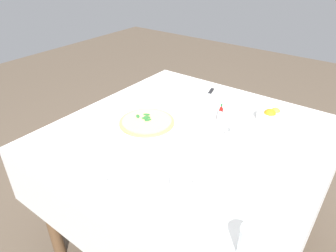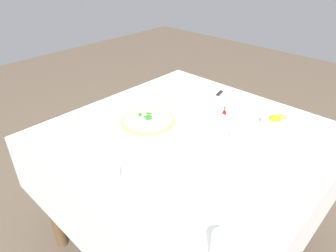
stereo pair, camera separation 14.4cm
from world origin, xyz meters
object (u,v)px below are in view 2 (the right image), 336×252
Objects in this scene: coffee_cup_near_left at (239,135)px; coffee_cup_far_left at (157,94)px; salt_shaker at (222,120)px; napkin_folded at (216,99)px; hot_sauce_bottle at (224,115)px; water_glass_back_corner at (223,250)px; pizza_plate at (148,123)px; citrus_bowl at (277,122)px; coffee_cup_near_right at (109,176)px; pizza at (148,120)px; dinner_knife at (216,97)px; coffee_cup_left_edge at (167,184)px; pepper_shaker at (225,114)px.

coffee_cup_far_left is at bearing -95.17° from coffee_cup_near_left.
napkin_folded is at bearing -138.15° from salt_shaker.
water_glass_back_corner is at bearing 33.93° from hot_sauce_bottle.
pizza_plate is 0.44m from coffee_cup_near_left.
pizza_plate is 2.09× the size of citrus_bowl.
pizza is at bearing -152.33° from coffee_cup_near_right.
coffee_cup_near_right is at bearing 31.48° from coffee_cup_far_left.
coffee_cup_near_right reaches higher than napkin_folded.
water_glass_back_corner reaches higher than pizza.
water_glass_back_corner is at bearing 61.72° from pizza_plate.
pizza_plate is 3.78× the size of hot_sauce_bottle.
hot_sauce_bottle is 0.03m from salt_shaker.
napkin_folded reaches higher than pizza_plate.
coffee_cup_near_left is 0.64m from water_glass_back_corner.
salt_shaker reaches higher than dinner_knife.
coffee_cup_near_right reaches higher than coffee_cup_near_left.
dinner_knife is (-0.73, -0.30, -0.01)m from coffee_cup_left_edge.
pizza_plate is at bearing -41.48° from hot_sauce_bottle.
citrus_bowl is at bearing 162.00° from coffee_cup_near_right.
hot_sauce_bottle reaches higher than salt_shaker.
citrus_bowl reaches higher than pepper_shaker.
pizza_plate is 3.09× the size of water_glass_back_corner.
dinner_knife is 1.29× the size of citrus_bowl.
citrus_bowl is (0.03, 0.38, 0.02)m from napkin_folded.
coffee_cup_far_left is (-0.24, -0.18, 0.00)m from pizza.
coffee_cup_left_edge is 1.28× the size of water_glass_back_corner.
napkin_folded is (-0.73, -0.30, -0.02)m from coffee_cup_left_edge.
coffee_cup_left_edge is 0.70m from citrus_bowl.
pizza is 0.46m from dinner_knife.
pizza_plate is at bearing -125.13° from coffee_cup_left_edge.
dinner_knife is (0.00, 0.00, 0.01)m from napkin_folded.
coffee_cup_near_right reaches higher than pizza_plate.
coffee_cup_near_left is at bearing 115.53° from pizza.
water_glass_back_corner is (0.62, 0.88, 0.02)m from coffee_cup_far_left.
coffee_cup_far_left is at bearing -66.45° from dinner_knife.
coffee_cup_left_edge is at bearing -6.44° from citrus_bowl.
coffee_cup_left_edge is 0.33m from water_glass_back_corner.
pizza is 3.25× the size of hot_sauce_bottle.
coffee_cup_near_right is 0.87× the size of citrus_bowl.
hot_sauce_bottle is (0.14, -0.22, 0.01)m from citrus_bowl.
salt_shaker is (-0.63, -0.43, -0.02)m from water_glass_back_corner.
hot_sauce_bottle is (-0.04, 0.44, 0.01)m from coffee_cup_far_left.
pepper_shaker is (-0.31, 0.24, 0.01)m from pizza_plate.
water_glass_back_corner is at bearing 71.79° from coffee_cup_left_edge.
coffee_cup_left_edge is 0.61m from pepper_shaker.
salt_shaker is (-0.01, 0.45, -0.00)m from coffee_cup_far_left.
pizza_plate is at bearing -64.40° from coffee_cup_near_left.
dinner_knife reaches higher than pizza_plate.
pepper_shaker is at bearing -128.39° from coffee_cup_near_left.
hot_sauce_bottle reaches higher than coffee_cup_near_right.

